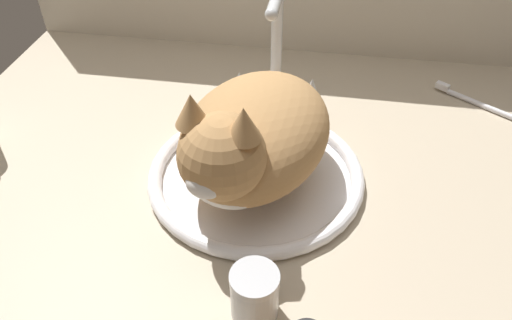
{
  "coord_description": "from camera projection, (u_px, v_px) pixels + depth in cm",
  "views": [
    {
      "loc": [
        11.88,
        -58.89,
        57.16
      ],
      "look_at": [
        2.53,
        -1.56,
        7.0
      ],
      "focal_mm": 35.07,
      "sensor_mm": 36.0,
      "label": 1
    }
  ],
  "objects": [
    {
      "name": "sink_basin",
      "position": [
        256.0,
        175.0,
        0.79
      ],
      "size": [
        33.92,
        33.92,
        2.19
      ],
      "color": "white",
      "rests_on": "countertop"
    },
    {
      "name": "metal_jar",
      "position": [
        255.0,
        294.0,
        0.59
      ],
      "size": [
        5.9,
        5.9,
        7.13
      ],
      "color": "#B2B5BA",
      "rests_on": "countertop"
    },
    {
      "name": "faucet",
      "position": [
        276.0,
        62.0,
        0.9
      ],
      "size": [
        16.96,
        11.02,
        22.14
      ],
      "color": "silver",
      "rests_on": "countertop"
    },
    {
      "name": "cat",
      "position": [
        249.0,
        139.0,
        0.71
      ],
      "size": [
        27.25,
        38.52,
        19.73
      ],
      "color": "tan",
      "rests_on": "sink_basin"
    },
    {
      "name": "toothbrush",
      "position": [
        472.0,
        100.0,
        0.95
      ],
      "size": [
        13.66,
        9.73,
        1.7
      ],
      "color": "silver",
      "rests_on": "countertop"
    },
    {
      "name": "countertop",
      "position": [
        242.0,
        178.0,
        0.82
      ],
      "size": [
        109.58,
        82.77,
        3.0
      ],
      "primitive_type": "cube",
      "color": "#B7A88E",
      "rests_on": "ground"
    }
  ]
}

